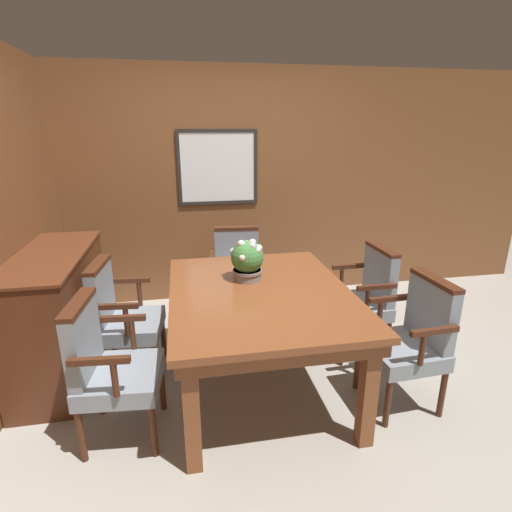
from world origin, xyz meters
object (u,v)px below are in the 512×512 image
Objects in this scene: chair_left_far at (120,314)px; sideboard_cabinet at (59,314)px; chair_head_far at (237,270)px; chair_right_near at (412,337)px; dining_table at (260,303)px; potted_plant at (247,260)px; chair_left_near at (107,364)px; chair_right_far at (365,295)px.

chair_left_far is 0.70× the size of sideboard_cabinet.
chair_head_far is at bearing 24.03° from sideboard_cabinet.
chair_right_near is (1.98, -0.72, 0.00)m from chair_left_far.
potted_plant reaches higher than dining_table.
chair_left_far is 1.05m from potted_plant.
chair_left_near is 0.95m from sideboard_cabinet.
chair_head_far is at bearing -150.44° from chair_right_near.
sideboard_cabinet reaches higher than chair_right_near.
dining_table is 1.57m from sideboard_cabinet.
chair_right_near is 1.00× the size of chair_head_far.
sideboard_cabinet reaches higher than dining_table.
dining_table is 1.04m from chair_right_far.
potted_plant is (-0.05, 0.21, 0.25)m from dining_table.
chair_head_far is 1.03m from potted_plant.
chair_head_far is at bearing -130.99° from chair_right_far.
chair_right_far is 1.00× the size of chair_head_far.
chair_left_far is at bearing 6.43° from chair_left_near.
chair_left_near is at bearing -162.10° from dining_table.
chair_left_near is at bearing -59.37° from sideboard_cabinet.
potted_plant is (-1.02, -0.14, 0.42)m from chair_right_far.
potted_plant is at bearing -55.26° from chair_left_near.
chair_right_near is 0.70× the size of sideboard_cabinet.
chair_right_far is (1.98, -0.01, 0.00)m from chair_left_far.
dining_table is 0.33m from potted_plant.
dining_table is 1.73× the size of chair_left_far.
dining_table is 1.73× the size of chair_right_near.
chair_right_near is 1.80m from chair_head_far.
chair_left_near is 1.16m from potted_plant.
sideboard_cabinet is at bearing -112.37° from chair_right_near.
chair_head_far is (-0.96, 0.81, 0.00)m from chair_right_far.
chair_left_far is 1.00× the size of chair_right_near.
chair_left_far is 1.98m from chair_right_far.
chair_right_far is at bearing 177.50° from chair_right_near.
chair_right_far is at bearing -3.43° from sideboard_cabinet.
potted_plant is 0.24× the size of sideboard_cabinet.
potted_plant is at bearing -11.29° from sideboard_cabinet.
chair_left_far is 0.68m from chair_left_near.
dining_table is at bearing -85.22° from chair_head_far.
chair_right_near is 2.96× the size of potted_plant.
sideboard_cabinet is at bearing 161.38° from dining_table.
chair_left_far is at bearing 171.07° from potted_plant.
chair_head_far is 2.96× the size of potted_plant.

